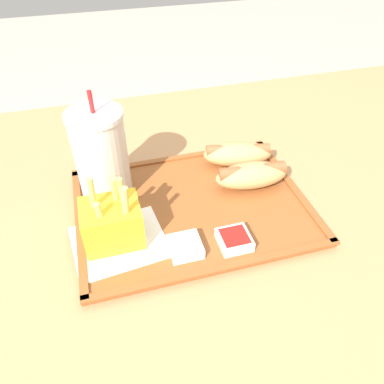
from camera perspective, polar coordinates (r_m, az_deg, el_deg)
ground_plane at (r=1.24m, az=1.82°, el=-26.75°), size 8.00×8.00×0.00m
dining_table at (r=0.93m, az=2.29°, el=-18.28°), size 1.47×0.88×0.71m
food_tray at (r=0.63m, az=0.00°, el=-2.38°), size 0.38×0.29×0.01m
paper_napkin at (r=0.58m, az=-11.04°, el=-7.45°), size 0.15×0.13×0.00m
soda_cup at (r=0.63m, az=-13.67°, el=5.50°), size 0.09×0.09×0.19m
hot_dog_far at (r=0.71m, az=6.96°, el=5.85°), size 0.14×0.08×0.04m
hot_dog_near at (r=0.66m, az=9.06°, el=2.63°), size 0.13×0.06×0.04m
fries_carton at (r=0.56m, az=-12.03°, el=-4.53°), size 0.08×0.07×0.12m
sauce_cup_mayo at (r=0.55m, az=-1.05°, el=-8.26°), size 0.05×0.05×0.02m
sauce_cup_ketchup at (r=0.57m, az=6.71°, el=-7.16°), size 0.05×0.05×0.02m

